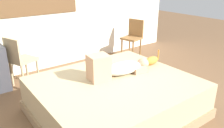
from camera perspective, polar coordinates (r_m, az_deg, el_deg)
ground_plane at (r=3.20m, az=-0.02°, el=-12.60°), size 16.00×16.00×0.00m
bed at (r=3.11m, az=0.74°, el=-8.37°), size 2.02×1.78×0.49m
person_lying at (r=3.12m, az=1.31°, el=-0.86°), size 0.94×0.36×0.34m
cat at (r=3.54m, az=9.58°, el=0.81°), size 0.36×0.11×0.21m
chair_by_desk at (r=4.06m, az=-22.14°, el=1.35°), size 0.49×0.49×0.86m
chair_spare at (r=5.22m, az=5.32°, el=7.07°), size 0.46×0.46×0.86m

